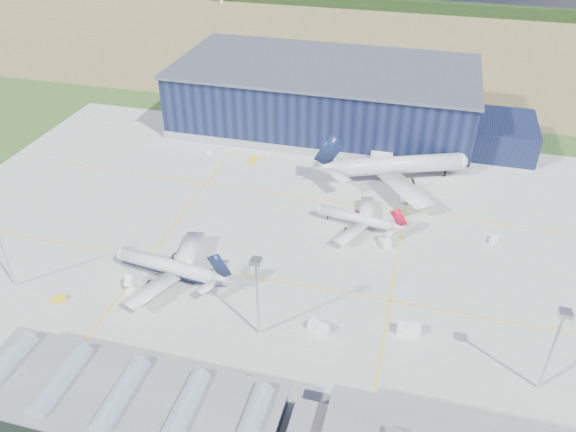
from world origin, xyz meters
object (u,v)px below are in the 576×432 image
Objects in this scene: hangar at (331,100)px; light_mast_center at (257,285)px; gse_tug_c at (253,160)px; car_b at (252,381)px; airliner_widebody at (399,157)px; gse_cart_b at (210,152)px; airliner_navy at (167,259)px; gse_cart_a at (494,240)px; light_mast_east at (556,338)px; gse_tug_b at (59,299)px; gse_van_b at (385,241)px; gse_tug_a at (168,365)px; gse_van_a at (319,327)px; airliner_red at (357,213)px; car_a at (278,398)px; airstair at (134,282)px; gse_van_c at (408,329)px.

hangar is 6.30× the size of light_mast_center.
gse_tug_c is 0.91× the size of car_b.
airliner_widebody is 72.85m from gse_cart_b.
airliner_navy reaches higher than gse_cart_a.
gse_cart_a is at bearing 43.48° from light_mast_center.
hangar reaches higher than gse_tug_c.
gse_tug_b is (-119.51, -2.56, -14.78)m from light_mast_east.
gse_van_b is at bearing -67.61° from hangar.
light_mast_center is 65.00m from light_mast_east.
hangar is at bearing 92.39° from gse_tug_b.
gse_tug_b is 125.83m from gse_cart_a.
light_mast_center is 7.20× the size of gse_tug_a.
light_mast_center is 4.43× the size of gse_van_a.
light_mast_east is 120.45m from gse_tug_b.
hangar reaches higher than light_mast_center.
gse_tug_a is at bearing -136.91° from light_mast_center.
airliner_red is (22.85, -72.80, -6.68)m from hangar.
car_b is (3.11, -15.08, -14.80)m from light_mast_center.
gse_tug_a is (13.72, -30.00, -5.40)m from airliner_navy.
car_a is at bearing -172.23° from gse_van_a.
light_mast_east reaches higher than airstair.
hangar is at bearing 20.56° from car_a.
light_mast_east reaches higher than gse_van_c.
light_mast_east is 33.91m from gse_van_c.
gse_van_a is 0.99× the size of gse_van_b.
gse_tug_b is 90.93m from gse_van_c.
airliner_red is 55.54m from gse_tug_c.
car_a is 0.92× the size of car_b.
airliner_navy is 7.08× the size of gse_van_b.
car_a is (-47.61, -72.60, -0.10)m from gse_cart_a.
car_a is (47.84, -25.82, -1.14)m from airstair.
light_mast_east reaches higher than gse_van_a.
car_b is at bearing -78.34° from light_mast_center.
light_mast_center reaches higher than gse_cart_a.
gse_van_b is at bearing -3.21° from car_b.
gse_cart_a is at bearing -148.66° from airliner_navy.
gse_van_a is at bearing -111.99° from gse_cart_b.
gse_van_c reaches higher than gse_cart_a.
gse_tug_a is (-16.92, -15.83, -14.77)m from light_mast_center.
gse_tug_b reaches higher than car_a.
airliner_navy is 6.60× the size of gse_van_c.
airliner_red is at bearing 120.17° from gse_van_b.
car_b is at bearing 168.86° from gse_van_a.
airliner_navy is 11.63× the size of gse_tug_a.
gse_tug_a is 31.61m from airstair.
gse_cart_a reaches higher than gse_tug_b.
airliner_widebody reaches higher than gse_van_b.
gse_tug_c reaches higher than gse_tug_b.
gse_van_b is 67.83m from gse_tug_c.
light_mast_center reaches higher than airliner_navy.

